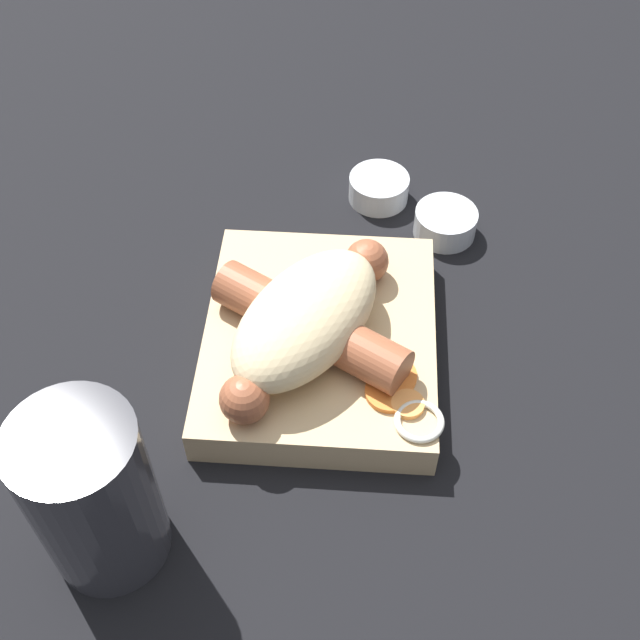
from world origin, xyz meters
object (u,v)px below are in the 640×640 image
Objects in this scene: bread_roll at (306,318)px; sausage at (310,325)px; food_tray at (320,341)px; drink_glass at (93,495)px; condiment_cup_far at (379,189)px; condiment_cup_near at (445,224)px.

sausage is (-0.00, 0.00, -0.01)m from bread_roll.
food_tray is 1.58× the size of drink_glass.
drink_glass reaches higher than bread_roll.
bread_roll is 0.01m from sausage.
food_tray is at bearing 145.50° from bread_roll.
sausage is 0.20m from condiment_cup_far.
condiment_cup_near is 1.00× the size of condiment_cup_far.
drink_glass reaches higher than food_tray.
food_tray is at bearing -12.69° from condiment_cup_far.
sausage is 3.10× the size of condiment_cup_near.
bread_roll is (0.01, -0.01, 0.04)m from food_tray.
bread_roll reaches higher than sausage.
bread_roll is 3.00× the size of condiment_cup_near.
bread_roll is 0.21m from condiment_cup_far.
food_tray reaches higher than condiment_cup_near.
food_tray is 0.05m from bread_roll.
sausage reaches higher than condiment_cup_near.
drink_glass is (0.30, -0.22, 0.05)m from condiment_cup_near.
food_tray is 0.03m from sausage.
sausage is 0.19m from condiment_cup_near.
bread_roll is 0.97× the size of sausage.
condiment_cup_near is (-0.15, 0.11, -0.05)m from bread_roll.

